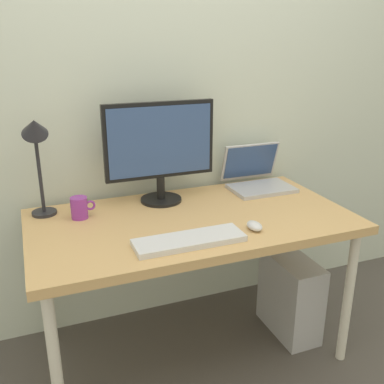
% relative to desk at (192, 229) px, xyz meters
% --- Properties ---
extents(ground_plane, '(6.00, 6.00, 0.00)m').
position_rel_desk_xyz_m(ground_plane, '(0.00, 0.00, -0.66)').
color(ground_plane, '#4C4742').
extents(back_wall, '(4.40, 0.04, 2.60)m').
position_rel_desk_xyz_m(back_wall, '(0.00, 0.44, 0.64)').
color(back_wall, silver).
rests_on(back_wall, ground_plane).
extents(desk, '(1.43, 0.76, 0.72)m').
position_rel_desk_xyz_m(desk, '(0.00, 0.00, 0.00)').
color(desk, tan).
rests_on(desk, ground_plane).
extents(monitor, '(0.53, 0.20, 0.48)m').
position_rel_desk_xyz_m(monitor, '(-0.07, 0.25, 0.33)').
color(monitor, black).
rests_on(monitor, desk).
extents(laptop, '(0.32, 0.28, 0.22)m').
position_rel_desk_xyz_m(laptop, '(0.47, 0.27, 0.12)').
color(laptop, '#B2B2B7').
rests_on(laptop, desk).
extents(desk_lamp, '(0.11, 0.16, 0.47)m').
position_rel_desk_xyz_m(desk_lamp, '(-0.61, 0.25, 0.40)').
color(desk_lamp, '#232328').
rests_on(desk_lamp, desk).
extents(keyboard, '(0.44, 0.14, 0.02)m').
position_rel_desk_xyz_m(keyboard, '(-0.10, -0.24, 0.07)').
color(keyboard, silver).
rests_on(keyboard, desk).
extents(mouse, '(0.06, 0.09, 0.03)m').
position_rel_desk_xyz_m(mouse, '(0.20, -0.22, 0.08)').
color(mouse, silver).
rests_on(mouse, desk).
extents(coffee_mug, '(0.11, 0.07, 0.10)m').
position_rel_desk_xyz_m(coffee_mug, '(-0.47, 0.17, 0.11)').
color(coffee_mug, purple).
rests_on(coffee_mug, desk).
extents(computer_tower, '(0.18, 0.36, 0.42)m').
position_rel_desk_xyz_m(computer_tower, '(0.53, -0.04, -0.45)').
color(computer_tower, '#B2B2B7').
rests_on(computer_tower, ground_plane).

